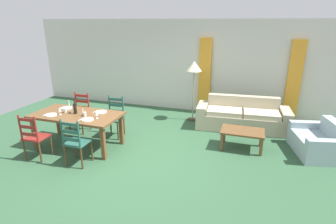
# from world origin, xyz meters

# --- Properties ---
(ground_plane) EXTENTS (9.60, 9.60, 0.02)m
(ground_plane) POSITION_xyz_m (0.00, 0.00, -0.01)
(ground_plane) COLOR #305739
(wall_far) EXTENTS (9.60, 0.16, 2.70)m
(wall_far) POSITION_xyz_m (0.00, 3.30, 1.35)
(wall_far) COLOR silver
(wall_far) RESTS_ON ground_plane
(curtain_panel_left) EXTENTS (0.35, 0.08, 2.20)m
(curtain_panel_left) POSITION_xyz_m (0.83, 3.16, 1.10)
(curtain_panel_left) COLOR orange
(curtain_panel_left) RESTS_ON ground_plane
(curtain_panel_right) EXTENTS (0.35, 0.08, 2.20)m
(curtain_panel_right) POSITION_xyz_m (3.23, 3.16, 1.10)
(curtain_panel_right) COLOR orange
(curtain_panel_right) RESTS_ON ground_plane
(dining_table) EXTENTS (1.90, 0.96, 0.75)m
(dining_table) POSITION_xyz_m (-1.33, 0.00, 0.66)
(dining_table) COLOR brown
(dining_table) RESTS_ON ground_plane
(dining_chair_near_left) EXTENTS (0.45, 0.43, 0.96)m
(dining_chair_near_left) POSITION_xyz_m (-1.77, -0.78, 0.48)
(dining_chair_near_left) COLOR maroon
(dining_chair_near_left) RESTS_ON ground_plane
(dining_chair_near_right) EXTENTS (0.43, 0.41, 0.96)m
(dining_chair_near_right) POSITION_xyz_m (-0.86, -0.72, 0.48)
(dining_chair_near_right) COLOR #25574A
(dining_chair_near_right) RESTS_ON ground_plane
(dining_chair_far_left) EXTENTS (0.43, 0.41, 0.96)m
(dining_chair_far_left) POSITION_xyz_m (-1.82, 0.77, 0.48)
(dining_chair_far_left) COLOR maroon
(dining_chair_far_left) RESTS_ON ground_plane
(dining_chair_far_right) EXTENTS (0.44, 0.42, 0.96)m
(dining_chair_far_right) POSITION_xyz_m (-0.85, 0.76, 0.48)
(dining_chair_far_right) COLOR #225448
(dining_chair_far_right) RESTS_ON ground_plane
(dinner_plate_near_left) EXTENTS (0.24, 0.24, 0.02)m
(dinner_plate_near_left) POSITION_xyz_m (-1.78, -0.25, 0.76)
(dinner_plate_near_left) COLOR white
(dinner_plate_near_left) RESTS_ON dining_table
(fork_near_left) EXTENTS (0.02, 0.17, 0.01)m
(fork_near_left) POSITION_xyz_m (-1.93, -0.25, 0.75)
(fork_near_left) COLOR silver
(fork_near_left) RESTS_ON dining_table
(dinner_plate_near_right) EXTENTS (0.24, 0.24, 0.02)m
(dinner_plate_near_right) POSITION_xyz_m (-0.88, -0.25, 0.76)
(dinner_plate_near_right) COLOR white
(dinner_plate_near_right) RESTS_ON dining_table
(fork_near_right) EXTENTS (0.03, 0.17, 0.01)m
(fork_near_right) POSITION_xyz_m (-1.03, -0.25, 0.75)
(fork_near_right) COLOR silver
(fork_near_right) RESTS_ON dining_table
(dinner_plate_far_left) EXTENTS (0.24, 0.24, 0.02)m
(dinner_plate_far_left) POSITION_xyz_m (-1.78, 0.25, 0.76)
(dinner_plate_far_left) COLOR white
(dinner_plate_far_left) RESTS_ON dining_table
(fork_far_left) EXTENTS (0.02, 0.17, 0.01)m
(fork_far_left) POSITION_xyz_m (-1.93, 0.25, 0.75)
(fork_far_left) COLOR silver
(fork_far_left) RESTS_ON dining_table
(dinner_plate_far_right) EXTENTS (0.24, 0.24, 0.02)m
(dinner_plate_far_right) POSITION_xyz_m (-0.88, 0.25, 0.76)
(dinner_plate_far_right) COLOR white
(dinner_plate_far_right) RESTS_ON dining_table
(fork_far_right) EXTENTS (0.03, 0.17, 0.01)m
(fork_far_right) POSITION_xyz_m (-1.03, 0.25, 0.75)
(fork_far_right) COLOR silver
(fork_far_right) RESTS_ON dining_table
(wine_bottle) EXTENTS (0.07, 0.07, 0.32)m
(wine_bottle) POSITION_xyz_m (-1.36, 0.01, 0.87)
(wine_bottle) COLOR black
(wine_bottle) RESTS_ON dining_table
(wine_glass_near_left) EXTENTS (0.06, 0.06, 0.16)m
(wine_glass_near_left) POSITION_xyz_m (-1.63, -0.15, 0.86)
(wine_glass_near_left) COLOR white
(wine_glass_near_left) RESTS_ON dining_table
(wine_glass_near_right) EXTENTS (0.06, 0.06, 0.16)m
(wine_glass_near_right) POSITION_xyz_m (-0.75, -0.12, 0.86)
(wine_glass_near_right) COLOR white
(wine_glass_near_right) RESTS_ON dining_table
(coffee_cup_primary) EXTENTS (0.07, 0.07, 0.09)m
(coffee_cup_primary) POSITION_xyz_m (-1.07, -0.07, 0.80)
(coffee_cup_primary) COLOR beige
(coffee_cup_primary) RESTS_ON dining_table
(coffee_cup_secondary) EXTENTS (0.07, 0.07, 0.09)m
(coffee_cup_secondary) POSITION_xyz_m (-1.60, -0.01, 0.80)
(coffee_cup_secondary) COLOR beige
(coffee_cup_secondary) RESTS_ON dining_table
(candle_tall) EXTENTS (0.05, 0.05, 0.28)m
(candle_tall) POSITION_xyz_m (-1.51, 0.02, 0.83)
(candle_tall) COLOR #998C66
(candle_tall) RESTS_ON dining_table
(candle_short) EXTENTS (0.05, 0.05, 0.15)m
(candle_short) POSITION_xyz_m (-1.13, -0.04, 0.79)
(candle_short) COLOR #998C66
(candle_short) RESTS_ON dining_table
(couch) EXTENTS (2.34, 0.98, 0.80)m
(couch) POSITION_xyz_m (2.02, 2.21, 0.29)
(couch) COLOR #B7AB8C
(couch) RESTS_ON ground_plane
(coffee_table) EXTENTS (0.90, 0.56, 0.42)m
(coffee_table) POSITION_xyz_m (2.10, 1.00, 0.36)
(coffee_table) COLOR brown
(coffee_table) RESTS_ON ground_plane
(armchair_upholstered) EXTENTS (1.03, 1.31, 0.72)m
(armchair_upholstered) POSITION_xyz_m (3.64, 1.26, 0.25)
(armchair_upholstered) COLOR #9AB1B8
(armchair_upholstered) RESTS_ON ground_plane
(standing_lamp) EXTENTS (0.40, 0.40, 1.64)m
(standing_lamp) POSITION_xyz_m (0.68, 2.40, 1.41)
(standing_lamp) COLOR #332D28
(standing_lamp) RESTS_ON ground_plane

